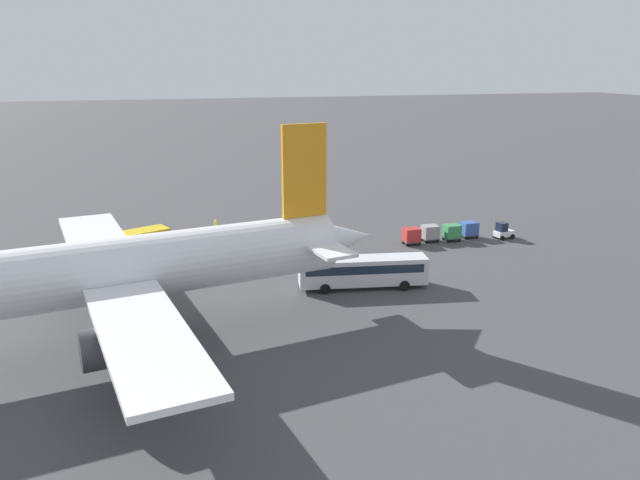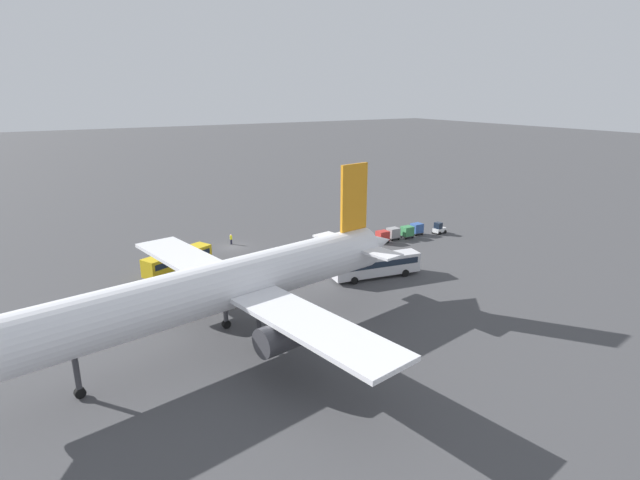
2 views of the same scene
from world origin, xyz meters
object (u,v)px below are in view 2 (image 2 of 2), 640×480
cargo_cart_grey (393,233)px  shuttle_bus_near (178,260)px  airplane (227,286)px  worker_person (231,239)px  cargo_cart_green (407,231)px  cargo_cart_red (383,236)px  shuttle_bus_far (376,264)px  baggage_tug (439,228)px  cargo_cart_blue (417,228)px

cargo_cart_grey → shuttle_bus_near: bearing=-4.4°
airplane → worker_person: bearing=-121.3°
cargo_cart_green → cargo_cart_red: size_ratio=1.00×
cargo_cart_grey → worker_person: bearing=-24.9°
shuttle_bus_far → cargo_cart_green: bearing=-133.1°
worker_person → shuttle_bus_near: bearing=38.2°
baggage_tug → airplane: bearing=11.6°
shuttle_bus_near → baggage_tug: 46.05m
baggage_tug → worker_person: baggage_tug is taller
shuttle_bus_far → cargo_cart_grey: (-13.47, -13.09, -0.66)m
baggage_tug → cargo_cart_red: baggage_tug is taller
cargo_cart_grey → cargo_cart_green: bearing=171.6°
baggage_tug → worker_person: bearing=-31.3°
cargo_cart_blue → cargo_cart_grey: (5.52, 0.24, 0.00)m
cargo_cart_grey → airplane: bearing=28.8°
airplane → cargo_cart_red: (-34.82, -20.11, -5.08)m
baggage_tug → cargo_cart_red: bearing=-13.7°
worker_person → cargo_cart_grey: size_ratio=0.84×
cargo_cart_green → cargo_cart_grey: (2.76, -0.41, 0.00)m
baggage_tug → cargo_cart_blue: 4.23m
shuttle_bus_near → cargo_cart_red: 33.78m
baggage_tug → cargo_cart_grey: (9.50, -1.19, 0.25)m
shuttle_bus_near → shuttle_bus_far: 27.87m
airplane → baggage_tug: size_ratio=18.59×
shuttle_bus_far → baggage_tug: 25.89m
baggage_tug → shuttle_bus_near: bearing=-15.9°
shuttle_bus_near → baggage_tug: bearing=151.1°
worker_person → cargo_cart_green: 30.35m
shuttle_bus_near → shuttle_bus_far: size_ratio=0.82×
worker_person → cargo_cart_green: (-27.85, 12.08, 0.32)m
airplane → shuttle_bus_near: size_ratio=4.57×
shuttle_bus_near → worker_person: size_ratio=6.09×
airplane → cargo_cart_red: 40.53m
cargo_cart_green → shuttle_bus_near: bearing=-4.7°
baggage_tug → cargo_cart_blue: size_ratio=1.26×
cargo_cart_blue → shuttle_bus_far: bearing=35.1°
worker_person → cargo_cart_red: 25.48m
baggage_tug → cargo_cart_green: size_ratio=1.26×
shuttle_bus_near → shuttle_bus_far: bearing=121.3°
cargo_cart_green → cargo_cart_grey: 2.79m
shuttle_bus_near → baggage_tug: (-45.86, 4.00, -0.87)m
baggage_tug → worker_person: size_ratio=1.50×
baggage_tug → cargo_cart_grey: size_ratio=1.26×
shuttle_bus_near → cargo_cart_green: (-39.12, 3.22, -0.62)m
cargo_cart_blue → cargo_cart_green: size_ratio=1.00×
cargo_cart_green → shuttle_bus_far: bearing=38.0°
airplane → cargo_cart_red: size_ratio=23.48×
airplane → baggage_tug: bearing=-167.7°
cargo_cart_grey → cargo_cart_red: 2.82m
shuttle_bus_far → worker_person: size_ratio=7.40×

